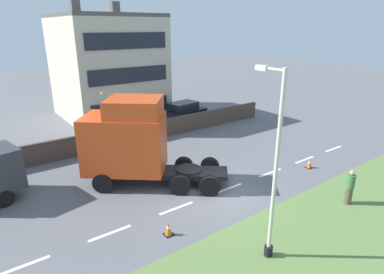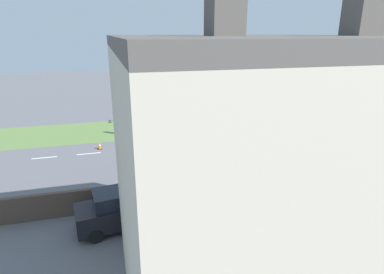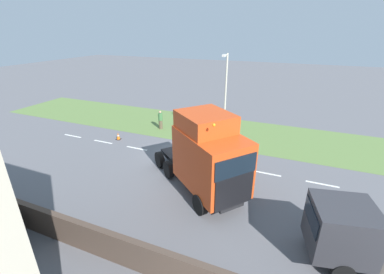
{
  "view_description": "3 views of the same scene",
  "coord_description": "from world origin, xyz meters",
  "views": [
    {
      "loc": [
        -10.78,
        9.46,
        7.88
      ],
      "look_at": [
        0.67,
        1.13,
        2.99
      ],
      "focal_mm": 30.0,
      "sensor_mm": 36.0,
      "label": 1
    },
    {
      "loc": [
        24.64,
        -5.53,
        8.93
      ],
      "look_at": [
        1.38,
        0.88,
        1.11
      ],
      "focal_mm": 30.0,
      "sensor_mm": 36.0,
      "label": 2
    },
    {
      "loc": [
        14.69,
        6.71,
        8.38
      ],
      "look_at": [
        0.14,
        0.7,
        1.73
      ],
      "focal_mm": 24.0,
      "sensor_mm": 36.0,
      "label": 3
    }
  ],
  "objects": [
    {
      "name": "traffic_cone_lead",
      "position": [
        -0.89,
        -6.27,
        0.28
      ],
      "size": [
        0.36,
        0.36,
        0.58
      ],
      "color": "black",
      "rests_on": "ground"
    },
    {
      "name": "grass_verge",
      "position": [
        -6.0,
        0.0,
        0.01
      ],
      "size": [
        7.0,
        44.0,
        0.01
      ],
      "color": "#607F42",
      "rests_on": "ground"
    },
    {
      "name": "traffic_cone_trailing",
      "position": [
        -1.47,
        3.84,
        0.28
      ],
      "size": [
        0.36,
        0.36,
        0.58
      ],
      "color": "black",
      "rests_on": "ground"
    },
    {
      "name": "boundary_wall",
      "position": [
        9.0,
        0.0,
        0.68
      ],
      "size": [
        0.25,
        24.0,
        1.35
      ],
      "color": "#4C3D33",
      "rests_on": "ground"
    },
    {
      "name": "lamp_post",
      "position": [
        -4.55,
        1.57,
        3.13
      ],
      "size": [
        1.27,
        0.31,
        6.74
      ],
      "color": "black",
      "rests_on": "ground"
    },
    {
      "name": "building_block",
      "position": [
        16.98,
        -1.41,
        4.45
      ],
      "size": [
        9.16,
        7.76,
        9.98
      ],
      "color": "beige",
      "rests_on": "ground"
    },
    {
      "name": "lane_markings",
      "position": [
        0.0,
        -0.7,
        0.0
      ],
      "size": [
        0.16,
        21.0,
        0.0
      ],
      "color": "white",
      "rests_on": "ground"
    },
    {
      "name": "parked_car",
      "position": [
        10.72,
        -5.17,
        0.95
      ],
      "size": [
        2.33,
        4.51,
        1.93
      ],
      "rotation": [
        0.0,
        0.0,
        0.14
      ],
      "color": "black",
      "rests_on": "ground"
    },
    {
      "name": "lorry_cab",
      "position": [
        3.49,
        2.96,
        2.3
      ],
      "size": [
        6.32,
        6.93,
        4.72
      ],
      "rotation": [
        0.0,
        0.0,
        -0.69
      ],
      "color": "black",
      "rests_on": "ground"
    },
    {
      "name": "ground_plane",
      "position": [
        0.0,
        0.0,
        0.0
      ],
      "size": [
        120.0,
        120.0,
        0.0
      ],
      "primitive_type": "plane",
      "color": "slate",
      "rests_on": "ground"
    },
    {
      "name": "pedestrian",
      "position": [
        -4.37,
        -4.23,
        0.83
      ],
      "size": [
        0.39,
        0.39,
        1.69
      ],
      "color": "brown",
      "rests_on": "ground"
    }
  ]
}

